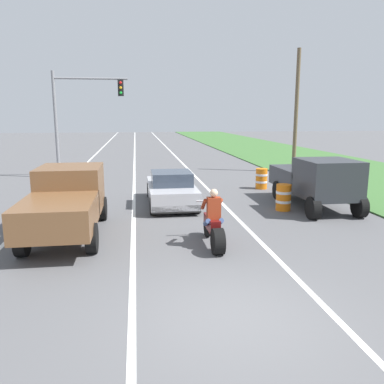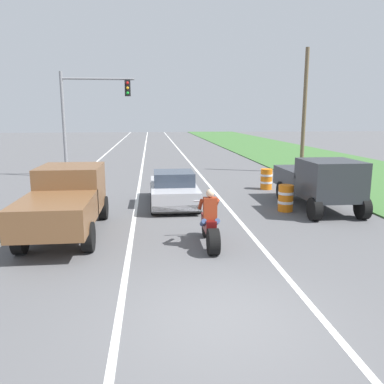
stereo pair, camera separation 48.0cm
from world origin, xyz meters
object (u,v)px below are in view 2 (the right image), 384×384
object	(u,v)px
traffic_light_mast_near	(85,108)
construction_barrel_mid	(266,179)
sports_car_silver	(174,189)
pickup_truck_right_shoulder_dark_grey	(319,180)
pickup_truck_left_lane_brown	(66,199)
construction_barrel_nearest	(286,198)
motorcycle_with_rider	(210,226)

from	to	relation	value
traffic_light_mast_near	construction_barrel_mid	xyz separation A→B (m)	(9.29, -5.06, -3.46)
traffic_light_mast_near	construction_barrel_mid	bearing A→B (deg)	-28.57
sports_car_silver	pickup_truck_right_shoulder_dark_grey	world-z (taller)	pickup_truck_right_shoulder_dark_grey
pickup_truck_left_lane_brown	construction_barrel_nearest	distance (m)	7.90
pickup_truck_right_shoulder_dark_grey	construction_barrel_mid	xyz separation A→B (m)	(-0.82, 4.11, -0.60)
motorcycle_with_rider	construction_barrel_nearest	world-z (taller)	motorcycle_with_rider
sports_car_silver	construction_barrel_nearest	size ratio (longest dim) A/B	4.30
motorcycle_with_rider	pickup_truck_left_lane_brown	size ratio (longest dim) A/B	0.46
pickup_truck_left_lane_brown	motorcycle_with_rider	bearing A→B (deg)	-21.26
pickup_truck_right_shoulder_dark_grey	construction_barrel_mid	bearing A→B (deg)	101.25
traffic_light_mast_near	construction_barrel_nearest	world-z (taller)	traffic_light_mast_near
sports_car_silver	pickup_truck_right_shoulder_dark_grey	bearing A→B (deg)	-12.70
traffic_light_mast_near	construction_barrel_nearest	distance (m)	13.33
motorcycle_with_rider	sports_car_silver	distance (m)	5.36
construction_barrel_nearest	pickup_truck_right_shoulder_dark_grey	bearing A→B (deg)	12.55
construction_barrel_nearest	construction_barrel_mid	bearing A→B (deg)	82.55
pickup_truck_right_shoulder_dark_grey	traffic_light_mast_near	size ratio (longest dim) A/B	0.80
construction_barrel_nearest	motorcycle_with_rider	bearing A→B (deg)	-132.58
sports_car_silver	construction_barrel_nearest	distance (m)	4.42
motorcycle_with_rider	sports_car_silver	xyz separation A→B (m)	(-0.68, 5.32, 0.04)
motorcycle_with_rider	pickup_truck_right_shoulder_dark_grey	distance (m)	6.36
motorcycle_with_rider	pickup_truck_right_shoulder_dark_grey	xyz separation A→B (m)	(4.85, 4.07, 0.51)
motorcycle_with_rider	traffic_light_mast_near	world-z (taller)	traffic_light_mast_near
motorcycle_with_rider	construction_barrel_mid	xyz separation A→B (m)	(4.04, 8.19, -0.09)
pickup_truck_left_lane_brown	traffic_light_mast_near	size ratio (longest dim) A/B	0.80
sports_car_silver	motorcycle_with_rider	bearing A→B (deg)	-82.76
pickup_truck_left_lane_brown	construction_barrel_mid	world-z (taller)	pickup_truck_left_lane_brown
motorcycle_with_rider	construction_barrel_nearest	bearing A→B (deg)	47.42
pickup_truck_right_shoulder_dark_grey	construction_barrel_mid	world-z (taller)	pickup_truck_right_shoulder_dark_grey
sports_car_silver	pickup_truck_right_shoulder_dark_grey	size ratio (longest dim) A/B	0.90
sports_car_silver	pickup_truck_left_lane_brown	distance (m)	5.09
pickup_truck_right_shoulder_dark_grey	construction_barrel_nearest	xyz separation A→B (m)	(-1.40, -0.31, -0.60)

